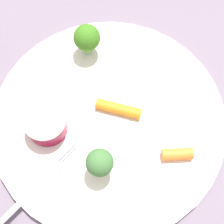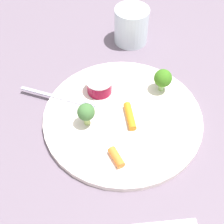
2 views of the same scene
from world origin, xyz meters
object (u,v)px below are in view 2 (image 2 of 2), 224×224
(plate, at_px, (123,117))
(carrot_stick_0, at_px, (130,116))
(carrot_stick_1, at_px, (116,157))
(fork, at_px, (59,98))
(broccoli_floret_1, at_px, (163,79))
(drinking_glass, at_px, (131,26))
(broccoli_floret_0, at_px, (86,113))
(sauce_cup, at_px, (99,86))

(plate, relative_size, carrot_stick_0, 5.11)
(carrot_stick_1, height_order, fork, carrot_stick_1)
(plate, relative_size, broccoli_floret_1, 6.07)
(plate, xyz_separation_m, drinking_glass, (0.24, 0.03, 0.04))
(broccoli_floret_1, relative_size, drinking_glass, 0.59)
(broccoli_floret_1, bearing_deg, plate, 142.04)
(broccoli_floret_0, height_order, broccoli_floret_1, same)
(broccoli_floret_0, distance_m, broccoli_floret_1, 0.17)
(sauce_cup, distance_m, drinking_glass, 0.19)
(sauce_cup, bearing_deg, broccoli_floret_0, 177.61)
(broccoli_floret_0, bearing_deg, carrot_stick_0, -70.02)
(plate, xyz_separation_m, broccoli_floret_1, (0.08, -0.06, 0.04))
(plate, distance_m, broccoli_floret_1, 0.11)
(plate, xyz_separation_m, carrot_stick_0, (-0.01, -0.01, 0.01))
(drinking_glass, bearing_deg, sauce_cup, 170.60)
(carrot_stick_0, bearing_deg, sauce_cup, 51.16)
(carrot_stick_1, bearing_deg, broccoli_floret_1, -17.55)
(plate, relative_size, drinking_glass, 3.59)
(drinking_glass, bearing_deg, fork, 154.94)
(carrot_stick_0, bearing_deg, drinking_glass, 9.19)
(plate, xyz_separation_m, fork, (0.02, 0.13, 0.01))
(broccoli_floret_1, distance_m, carrot_stick_1, 0.19)
(broccoli_floret_0, relative_size, fork, 0.30)
(fork, bearing_deg, plate, -97.11)
(plate, relative_size, carrot_stick_1, 8.08)
(sauce_cup, xyz_separation_m, carrot_stick_0, (-0.06, -0.07, -0.01))
(plate, distance_m, drinking_glass, 0.25)
(plate, bearing_deg, drinking_glass, 6.09)
(fork, bearing_deg, carrot_stick_0, -98.51)
(broccoli_floret_1, relative_size, fork, 0.31)
(fork, distance_m, drinking_glass, 0.25)
(broccoli_floret_0, relative_size, carrot_stick_0, 0.83)
(plate, bearing_deg, fork, 82.89)
(carrot_stick_0, xyz_separation_m, fork, (0.02, 0.15, -0.01))
(carrot_stick_0, bearing_deg, fork, 81.49)
(broccoli_floret_0, distance_m, carrot_stick_0, 0.08)
(sauce_cup, distance_m, broccoli_floret_0, 0.09)
(broccoli_floret_1, relative_size, carrot_stick_1, 1.33)
(sauce_cup, height_order, fork, sauce_cup)
(carrot_stick_1, distance_m, drinking_glass, 0.34)
(fork, bearing_deg, drinking_glass, -25.06)
(sauce_cup, distance_m, fork, 0.08)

